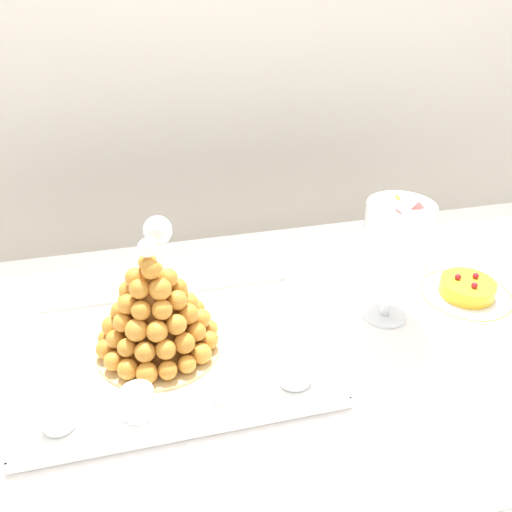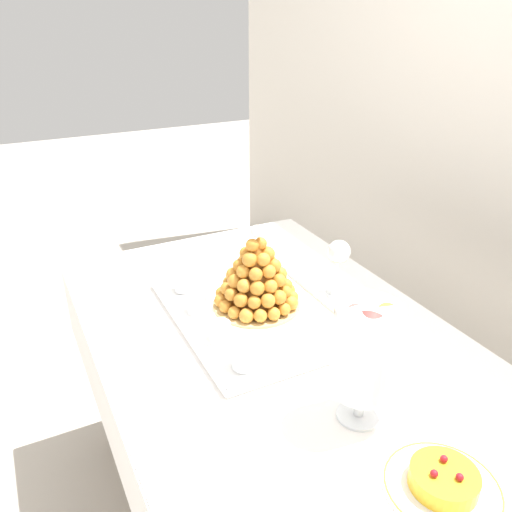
% 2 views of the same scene
% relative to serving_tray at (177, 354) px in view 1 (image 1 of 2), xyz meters
% --- Properties ---
extents(backdrop_wall, '(4.80, 0.10, 2.50)m').
position_rel_serving_tray_xyz_m(backdrop_wall, '(0.26, 1.09, 0.51)').
color(backdrop_wall, silver).
rests_on(backdrop_wall, ground_plane).
extents(buffet_table, '(1.65, 0.88, 0.74)m').
position_rel_serving_tray_xyz_m(buffet_table, '(0.26, 0.01, -0.09)').
color(buffet_table, brown).
rests_on(buffet_table, ground_plane).
extents(serving_tray, '(0.56, 0.41, 0.02)m').
position_rel_serving_tray_xyz_m(serving_tray, '(0.00, 0.00, 0.00)').
color(serving_tray, white).
rests_on(serving_tray, buffet_table).
extents(croquembouche, '(0.24, 0.24, 0.24)m').
position_rel_serving_tray_xyz_m(croquembouche, '(-0.03, 0.03, 0.09)').
color(croquembouche, tan).
rests_on(croquembouche, serving_tray).
extents(dessert_cup_left, '(0.05, 0.05, 0.05)m').
position_rel_serving_tray_xyz_m(dessert_cup_left, '(-0.21, -0.13, 0.02)').
color(dessert_cup_left, silver).
rests_on(dessert_cup_left, serving_tray).
extents(dessert_cup_mid_left, '(0.06, 0.06, 0.05)m').
position_rel_serving_tray_xyz_m(dessert_cup_mid_left, '(-0.08, -0.13, 0.03)').
color(dessert_cup_mid_left, silver).
rests_on(dessert_cup_mid_left, serving_tray).
extents(dessert_cup_centre, '(0.05, 0.05, 0.05)m').
position_rel_serving_tray_xyz_m(dessert_cup_centre, '(0.08, -0.13, 0.02)').
color(dessert_cup_centre, silver).
rests_on(dessert_cup_centre, serving_tray).
extents(dessert_cup_mid_right, '(0.06, 0.06, 0.05)m').
position_rel_serving_tray_xyz_m(dessert_cup_mid_right, '(0.20, -0.12, 0.03)').
color(dessert_cup_mid_right, silver).
rests_on(dessert_cup_mid_right, serving_tray).
extents(macaron_goblet, '(0.13, 0.13, 0.28)m').
position_rel_serving_tray_xyz_m(macaron_goblet, '(0.44, 0.02, 0.16)').
color(macaron_goblet, white).
rests_on(macaron_goblet, buffet_table).
extents(fruit_tart_plate, '(0.21, 0.21, 0.05)m').
position_rel_serving_tray_xyz_m(fruit_tart_plate, '(0.66, 0.05, 0.01)').
color(fruit_tart_plate, white).
rests_on(fruit_tart_plate, buffet_table).
extents(wine_glass, '(0.07, 0.07, 0.17)m').
position_rel_serving_tray_xyz_m(wine_glass, '(-0.00, 0.28, 0.12)').
color(wine_glass, silver).
rests_on(wine_glass, buffet_table).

